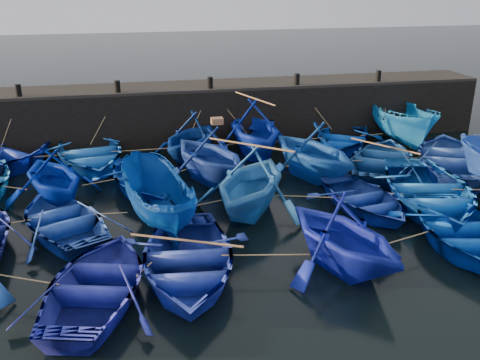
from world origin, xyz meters
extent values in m
plane|color=black|center=(0.00, 0.00, 0.00)|extent=(120.00, 120.00, 0.00)
cube|color=black|center=(0.00, 10.50, 1.25)|extent=(26.00, 2.50, 2.50)
cube|color=black|center=(0.00, 10.50, 2.56)|extent=(26.00, 2.50, 0.12)
cylinder|color=black|center=(-8.00, 9.60, 2.87)|extent=(0.24, 0.24, 0.50)
cylinder|color=black|center=(-4.00, 9.60, 2.87)|extent=(0.24, 0.24, 0.50)
cylinder|color=black|center=(0.00, 9.60, 2.87)|extent=(0.24, 0.24, 0.50)
cylinder|color=black|center=(4.00, 9.60, 2.87)|extent=(0.24, 0.24, 0.50)
cylinder|color=black|center=(8.00, 9.60, 2.87)|extent=(0.24, 0.24, 0.50)
imported|color=blue|center=(-5.33, 7.78, 0.57)|extent=(4.84, 6.08, 1.13)
imported|color=navy|center=(-1.14, 7.76, 1.02)|extent=(4.99, 5.12, 2.05)
imported|color=#0722A5|center=(1.58, 7.77, 1.23)|extent=(4.16, 4.79, 2.46)
imported|color=#0336A7|center=(5.62, 7.83, 0.48)|extent=(5.36, 5.72, 0.97)
imported|color=#136BB9|center=(8.54, 7.90, 1.03)|extent=(2.30, 5.42, 2.06)
imported|color=#0021A1|center=(-6.27, 4.20, 1.00)|extent=(4.47, 4.75, 1.99)
imported|color=#0C3DB7|center=(-3.26, 4.60, 0.47)|extent=(4.16, 5.13, 0.94)
imported|color=navy|center=(-0.77, 5.04, 1.12)|extent=(5.09, 5.38, 2.24)
imported|color=#1048A3|center=(3.12, 4.62, 1.15)|extent=(5.14, 5.47, 2.31)
imported|color=navy|center=(6.10, 4.68, 0.52)|extent=(5.80, 6.19, 1.04)
imported|color=#284A9A|center=(8.80, 4.15, 0.59)|extent=(6.08, 6.87, 1.18)
imported|color=navy|center=(-5.77, 1.68, 0.46)|extent=(4.76, 5.37, 0.92)
imported|color=navy|center=(-2.97, 1.61, 0.91)|extent=(2.70, 4.98, 1.83)
imported|color=blue|center=(0.08, 1.96, 1.16)|extent=(5.58, 5.77, 2.33)
imported|color=navy|center=(3.83, 1.34, 0.43)|extent=(3.58, 4.54, 0.85)
imported|color=blue|center=(6.04, 1.22, 0.60)|extent=(5.30, 6.55, 1.20)
imported|color=navy|center=(-4.60, -2.18, 0.48)|extent=(4.37, 5.28, 0.95)
imported|color=#21339D|center=(-2.41, -1.60, 0.53)|extent=(4.11, 5.40, 1.05)
imported|color=#0F1C9D|center=(1.65, -2.03, 1.06)|extent=(4.70, 5.02, 2.13)
imported|color=#03389D|center=(5.54, -1.43, 0.50)|extent=(4.39, 5.43, 1.00)
cube|color=brown|center=(-0.47, 5.04, 2.35)|extent=(0.43, 0.35, 0.23)
cylinder|color=tan|center=(-7.13, 7.75, 0.55)|extent=(1.82, 0.10, 0.04)
cylinder|color=tan|center=(-3.23, 7.77, 0.55)|extent=(2.39, 0.06, 0.04)
cylinder|color=tan|center=(0.22, 7.76, 0.55)|extent=(0.92, 0.05, 0.04)
cylinder|color=tan|center=(3.60, 7.80, 0.55)|extent=(2.24, 0.10, 0.04)
cylinder|color=tan|center=(7.08, 7.87, 0.55)|extent=(1.12, 0.11, 0.04)
cylinder|color=tan|center=(-7.71, 4.50, 0.55)|extent=(1.10, 0.64, 0.04)
cylinder|color=tan|center=(-4.76, 4.40, 0.55)|extent=(1.23, 0.44, 0.04)
cylinder|color=tan|center=(-2.01, 4.82, 0.55)|extent=(0.71, 0.47, 0.04)
cylinder|color=tan|center=(1.18, 4.83, 0.55)|extent=(2.09, 0.46, 0.04)
cylinder|color=tan|center=(4.61, 4.65, 0.55)|extent=(1.18, 0.10, 0.04)
cylinder|color=tan|center=(7.45, 4.42, 0.55)|extent=(0.92, 0.56, 0.04)
cylinder|color=tan|center=(-7.02, 1.60, 0.55)|extent=(0.70, 0.18, 0.04)
cylinder|color=tan|center=(-4.37, 1.64, 0.55)|extent=(1.01, 0.10, 0.04)
cylinder|color=tan|center=(-1.44, 1.78, 0.55)|extent=(1.26, 0.38, 0.04)
cylinder|color=tan|center=(1.96, 1.65, 0.55)|extent=(1.96, 0.65, 0.04)
cylinder|color=tan|center=(4.94, 1.28, 0.55)|extent=(0.42, 0.15, 0.04)
cylinder|color=tan|center=(7.71, 1.05, 0.55)|extent=(1.55, 0.38, 0.04)
cylinder|color=tan|center=(-6.51, -1.66, 0.55)|extent=(2.03, 1.07, 0.04)
cylinder|color=tan|center=(-3.51, -1.89, 0.55)|extent=(0.42, 0.61, 0.04)
cylinder|color=tan|center=(-0.38, -1.82, 0.55)|extent=(2.27, 0.47, 0.04)
cylinder|color=tan|center=(3.60, -1.73, 0.55)|extent=(2.10, 0.64, 0.04)
cylinder|color=tan|center=(-8.47, 9.21, 1.58)|extent=(0.99, 0.62, 2.09)
cylinder|color=tan|center=(-4.66, 9.24, 1.58)|extent=(1.37, 0.56, 2.09)
cylinder|color=tan|center=(-0.57, 9.23, 1.58)|extent=(1.18, 0.59, 2.09)
cylinder|color=tan|center=(0.79, 9.24, 1.58)|extent=(1.62, 0.57, 2.09)
cylinder|color=tan|center=(4.81, 9.26, 1.58)|extent=(1.66, 0.51, 2.09)
cylinder|color=tan|center=(8.27, 9.30, 1.58)|extent=(0.59, 0.45, 2.08)
cylinder|color=#99724C|center=(1.58, 7.77, 2.49)|extent=(1.08, 2.84, 0.06)
cylinder|color=#99724C|center=(6.10, 4.68, 1.07)|extent=(1.77, 2.49, 0.06)
cylinder|color=#99724C|center=(0.08, 1.96, 2.36)|extent=(2.34, 1.97, 0.06)
cylinder|color=#99724C|center=(-2.41, -1.60, 1.08)|extent=(2.74, 1.32, 0.06)
camera|label=1|loc=(-3.55, -13.66, 7.43)|focal=40.00mm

